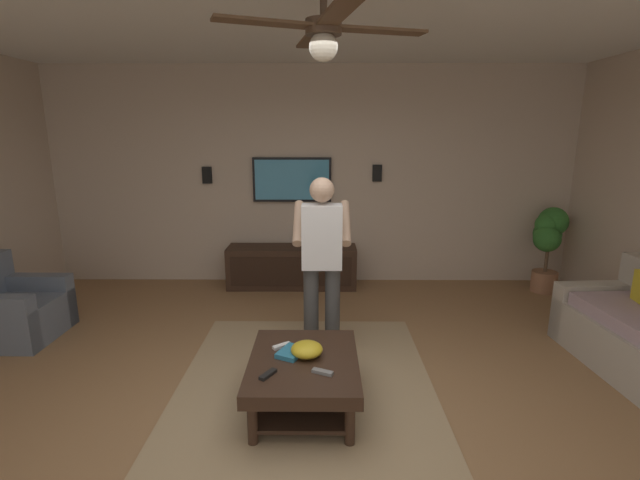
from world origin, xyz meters
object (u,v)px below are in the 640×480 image
at_px(media_console, 292,267).
at_px(vase_round, 316,239).
at_px(person_standing, 322,255).
at_px(remote_grey, 323,372).
at_px(potted_plant_tall, 548,237).
at_px(bowl, 307,349).
at_px(tv, 292,180).
at_px(wall_speaker_left, 377,173).
at_px(coffee_table, 304,372).
at_px(remote_black, 268,374).
at_px(ceiling_fan, 324,33).
at_px(remote_white, 282,346).
at_px(book, 291,352).
at_px(armchair, 11,311).
at_px(wall_speaker_right, 207,175).

distance_m(media_console, vase_round, 0.50).
distance_m(person_standing, remote_grey, 1.27).
xyz_separation_m(potted_plant_tall, bowl, (-2.59, 3.01, -0.26)).
xyz_separation_m(tv, wall_speaker_left, (0.01, -1.13, 0.09)).
xyz_separation_m(coffee_table, person_standing, (0.95, -0.13, 0.64)).
distance_m(coffee_table, wall_speaker_left, 3.36).
height_order(remote_black, ceiling_fan, ceiling_fan).
xyz_separation_m(potted_plant_tall, remote_white, (-2.46, 3.21, -0.30)).
xyz_separation_m(remote_black, wall_speaker_left, (3.26, -1.09, 1.09)).
bearing_deg(book, bowl, -74.93).
relative_size(bowl, book, 1.08).
xyz_separation_m(person_standing, remote_grey, (-1.16, -0.01, -0.52)).
relative_size(armchair, wall_speaker_left, 3.73).
bearing_deg(vase_round, wall_speaker_right, 78.67).
relative_size(person_standing, vase_round, 7.45).
bearing_deg(potted_plant_tall, remote_white, 127.40).
xyz_separation_m(armchair, person_standing, (-0.23, -3.11, 0.65)).
height_order(remote_black, remote_grey, same).
relative_size(person_standing, bowl, 6.91).
relative_size(coffee_table, wall_speaker_left, 4.55).
xyz_separation_m(bowl, ceiling_fan, (-0.41, -0.12, 2.10)).
height_order(media_console, bowl, media_console).
relative_size(tv, wall_speaker_right, 4.73).
bearing_deg(bowl, remote_grey, -154.95).
bearing_deg(ceiling_fan, remote_grey, 1.20).
bearing_deg(vase_round, bowl, 179.40).
height_order(coffee_table, book, book).
distance_m(remote_black, wall_speaker_left, 3.60).
bearing_deg(bowl, ceiling_fan, -163.45).
distance_m(coffee_table, bowl, 0.17).
bearing_deg(remote_black, bowl, 169.84).
height_order(potted_plant_tall, wall_speaker_right, wall_speaker_right).
bearing_deg(ceiling_fan, wall_speaker_left, -11.97).
bearing_deg(bowl, media_console, 6.18).
xyz_separation_m(person_standing, book, (-0.88, 0.23, -0.51)).
bearing_deg(tv, vase_round, 49.18).
bearing_deg(wall_speaker_left, remote_white, 159.91).
height_order(media_console, ceiling_fan, ceiling_fan).
bearing_deg(vase_round, potted_plant_tall, -91.64).
xyz_separation_m(remote_black, book, (0.31, -0.14, 0.01)).
distance_m(potted_plant_tall, wall_speaker_left, 2.34).
bearing_deg(armchair, coffee_table, -21.10).
distance_m(remote_grey, vase_round, 2.94).
bearing_deg(tv, remote_white, 1.95).
bearing_deg(armchair, tv, 34.44).
bearing_deg(wall_speaker_right, potted_plant_tall, -94.85).
bearing_deg(remote_grey, tv, -58.98).
xyz_separation_m(vase_round, ceiling_fan, (-3.09, -0.09, 1.89)).
xyz_separation_m(media_console, remote_white, (-2.58, -0.10, 0.14)).
xyz_separation_m(armchair, potted_plant_tall, (1.46, -6.02, 0.44)).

